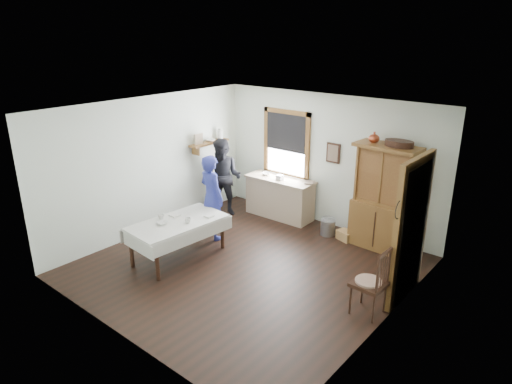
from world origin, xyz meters
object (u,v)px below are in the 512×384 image
at_px(work_counter, 280,197).
at_px(wicker_basket, 345,235).
at_px(figure_dark, 224,180).
at_px(spindle_chair, 369,281).
at_px(pail, 328,227).
at_px(china_hutch, 383,198).
at_px(dining_table, 179,239).
at_px(woman_blue, 212,200).

xyz_separation_m(work_counter, wicker_basket, (1.70, -0.13, -0.34)).
bearing_deg(work_counter, wicker_basket, -5.94).
height_order(wicker_basket, figure_dark, figure_dark).
bearing_deg(spindle_chair, pail, 135.47).
xyz_separation_m(china_hutch, pail, (-1.02, -0.14, -0.83)).
bearing_deg(spindle_chair, dining_table, -168.07).
relative_size(spindle_chair, figure_dark, 0.67).
height_order(dining_table, pail, dining_table).
relative_size(work_counter, figure_dark, 0.97).
height_order(spindle_chair, woman_blue, woman_blue).
distance_m(china_hutch, figure_dark, 3.43).
distance_m(dining_table, spindle_chair, 3.44).
distance_m(china_hutch, dining_table, 3.76).
distance_m(woman_blue, figure_dark, 1.22).
relative_size(dining_table, woman_blue, 1.12).
relative_size(wicker_basket, woman_blue, 0.20).
bearing_deg(figure_dark, work_counter, 8.76).
bearing_deg(pail, spindle_chair, -46.61).
relative_size(work_counter, dining_table, 0.88).
bearing_deg(work_counter, pail, -7.82).
relative_size(dining_table, figure_dark, 1.11).
bearing_deg(dining_table, figure_dark, 111.43).
xyz_separation_m(wicker_basket, woman_blue, (-2.07, -1.56, 0.68)).
xyz_separation_m(china_hutch, woman_blue, (-2.70, -1.69, -0.21)).
bearing_deg(china_hutch, dining_table, -131.47).
xyz_separation_m(spindle_chair, pail, (-1.83, 1.94, -0.37)).
bearing_deg(work_counter, china_hutch, -1.57).
height_order(work_counter, china_hutch, china_hutch).
xyz_separation_m(china_hutch, spindle_chair, (0.81, -2.08, -0.46)).
distance_m(work_counter, woman_blue, 1.77).
distance_m(dining_table, woman_blue, 1.08).
relative_size(work_counter, china_hutch, 0.77).
bearing_deg(wicker_basket, figure_dark, -169.00).
distance_m(work_counter, pail, 1.35).
height_order(work_counter, figure_dark, figure_dark).
distance_m(dining_table, pail, 2.97).
xyz_separation_m(china_hutch, dining_table, (-2.58, -2.67, -0.64)).
bearing_deg(wicker_basket, spindle_chair, -53.54).
bearing_deg(woman_blue, spindle_chair, -175.56).
height_order(china_hutch, figure_dark, china_hutch).
distance_m(work_counter, spindle_chair, 3.77).
relative_size(dining_table, pail, 5.56).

